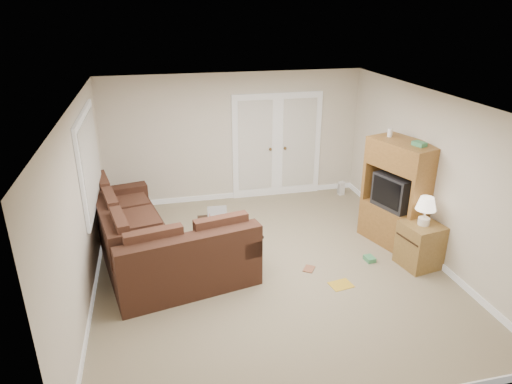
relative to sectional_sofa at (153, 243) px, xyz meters
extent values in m
plane|color=gray|center=(1.67, -0.48, -0.36)|extent=(5.50, 5.50, 0.00)
cube|color=white|center=(1.67, -0.48, 2.14)|extent=(5.00, 5.50, 0.02)
cube|color=beige|center=(-0.83, -0.48, 0.89)|extent=(0.02, 5.50, 2.50)
cube|color=beige|center=(4.17, -0.48, 0.89)|extent=(0.02, 5.50, 2.50)
cube|color=beige|center=(1.67, 2.27, 0.89)|extent=(5.00, 0.02, 2.50)
cube|color=beige|center=(1.67, -3.23, 0.89)|extent=(5.00, 0.02, 2.50)
cube|color=silver|center=(2.07, 2.24, 0.67)|extent=(0.90, 0.04, 2.13)
cube|color=silver|center=(2.97, 2.24, 0.67)|extent=(0.90, 0.04, 2.13)
cube|color=silver|center=(2.07, 2.21, 0.72)|extent=(0.68, 0.02, 1.80)
cube|color=silver|center=(2.97, 2.21, 0.72)|extent=(0.68, 0.02, 1.80)
cube|color=silver|center=(-0.80, 0.52, 1.19)|extent=(0.04, 1.92, 1.42)
cube|color=silver|center=(-0.78, 0.52, 1.19)|extent=(0.02, 1.74, 1.24)
cube|color=#3B2116|center=(-0.31, 0.50, -0.13)|extent=(1.46, 2.62, 0.45)
cube|color=#3B2116|center=(-0.66, 0.42, 0.33)|extent=(0.76, 2.47, 0.46)
cube|color=#3B2116|center=(-0.54, 1.58, 0.21)|extent=(1.00, 0.45, 0.24)
cube|color=#4B2B1E|center=(-0.23, 0.51, 0.16)|extent=(1.12, 2.45, 0.13)
cube|color=#3B2116|center=(0.42, -0.62, -0.13)|extent=(2.10, 1.35, 0.45)
cube|color=#3B2116|center=(0.49, -0.96, 0.33)|extent=(1.95, 0.65, 0.46)
cube|color=#3B2116|center=(1.24, -0.44, 0.21)|extent=(0.45, 1.00, 0.24)
cube|color=#4B2B1E|center=(0.40, -0.53, 0.16)|extent=(1.92, 1.01, 0.13)
cube|color=black|center=(1.24, -0.44, 0.35)|extent=(0.51, 0.91, 0.03)
cube|color=red|center=(1.19, -0.21, 0.37)|extent=(0.36, 0.20, 0.02)
cube|color=black|center=(0.96, 0.09, 0.06)|extent=(0.60, 1.10, 0.05)
cube|color=black|center=(0.96, 0.09, -0.21)|extent=(0.52, 1.02, 0.03)
cylinder|color=silver|center=(0.86, 0.05, 0.16)|extent=(0.09, 0.09, 0.16)
cylinder|color=red|center=(0.86, 0.05, 0.30)|extent=(0.01, 0.01, 0.14)
cube|color=#3664B0|center=(0.97, -0.20, 0.12)|extent=(0.22, 0.13, 0.09)
cube|color=white|center=(0.96, -0.01, 0.08)|extent=(0.38, 0.60, 0.00)
cube|color=#8E5E2B|center=(3.87, -0.16, -0.04)|extent=(0.89, 1.20, 0.64)
cube|color=#8E5E2B|center=(3.87, -0.16, 1.15)|extent=(0.89, 1.20, 0.43)
cube|color=black|center=(3.85, -0.16, 0.56)|extent=(0.69, 0.77, 0.54)
cube|color=black|center=(3.60, -0.24, 0.58)|extent=(0.18, 0.54, 0.43)
cube|color=#3F8B59|center=(3.95, -0.41, 1.39)|extent=(0.18, 0.22, 0.06)
cylinder|color=silver|center=(3.77, 0.15, 1.43)|extent=(0.08, 0.08, 0.13)
cube|color=olive|center=(3.87, -0.92, -0.02)|extent=(0.61, 0.61, 0.68)
cylinder|color=white|center=(3.87, -0.92, 0.38)|extent=(0.17, 0.17, 0.10)
cylinder|color=white|center=(3.87, -0.92, 0.50)|extent=(0.03, 0.03, 0.15)
cone|color=white|center=(3.87, -0.92, 0.66)|extent=(0.29, 0.29, 0.19)
cube|color=silver|center=(3.82, 1.92, -0.22)|extent=(0.13, 0.11, 0.28)
cube|color=gold|center=(2.53, -1.16, -0.35)|extent=(0.35, 0.29, 0.01)
cube|color=#3F8B59|center=(3.22, -0.65, -0.32)|extent=(0.15, 0.19, 0.07)
imported|color=brown|center=(2.17, -0.63, -0.35)|extent=(0.23, 0.25, 0.02)
camera|label=1|loc=(0.16, -6.18, 3.30)|focal=32.00mm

